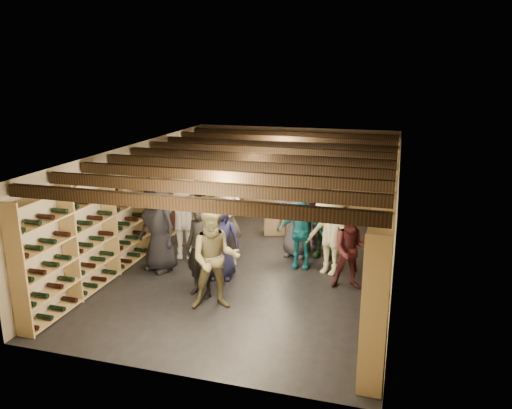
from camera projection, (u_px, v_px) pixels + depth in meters
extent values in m
plane|color=black|center=(255.00, 265.00, 10.43)|extent=(8.00, 8.00, 0.00)
cube|color=tan|center=(295.00, 171.00, 13.81)|extent=(5.50, 0.02, 2.40)
cube|color=tan|center=(168.00, 293.00, 6.40)|extent=(5.50, 0.02, 2.40)
cube|color=tan|center=(134.00, 200.00, 10.84)|extent=(0.02, 8.00, 2.40)
cube|color=tan|center=(395.00, 221.00, 9.37)|extent=(0.02, 8.00, 2.40)
cube|color=beige|center=(255.00, 151.00, 9.78)|extent=(5.50, 8.00, 0.01)
cube|color=black|center=(181.00, 203.00, 6.58)|extent=(5.40, 0.12, 0.18)
cube|color=black|center=(206.00, 188.00, 7.39)|extent=(5.40, 0.12, 0.18)
cube|color=black|center=(225.00, 176.00, 8.20)|extent=(5.40, 0.12, 0.18)
cube|color=black|center=(241.00, 166.00, 9.01)|extent=(5.40, 0.12, 0.18)
cube|color=black|center=(255.00, 158.00, 9.82)|extent=(5.40, 0.12, 0.18)
cube|color=black|center=(266.00, 151.00, 10.63)|extent=(5.40, 0.12, 0.18)
cube|color=black|center=(276.00, 145.00, 11.44)|extent=(5.40, 0.12, 0.18)
cube|color=black|center=(285.00, 140.00, 12.25)|extent=(5.40, 0.12, 0.18)
cube|color=black|center=(292.00, 135.00, 13.06)|extent=(5.40, 0.12, 0.18)
cube|color=tan|center=(141.00, 206.00, 10.82)|extent=(0.32, 7.50, 2.15)
cube|color=tan|center=(385.00, 226.00, 9.45)|extent=(0.32, 7.50, 2.15)
cube|color=tan|center=(294.00, 177.00, 13.68)|extent=(4.70, 0.30, 2.15)
cube|color=tan|center=(275.00, 230.00, 12.33)|extent=(0.57, 0.46, 0.17)
cube|color=tan|center=(275.00, 224.00, 12.29)|extent=(0.57, 0.46, 0.17)
cube|color=tan|center=(275.00, 217.00, 12.24)|extent=(0.57, 0.46, 0.17)
cube|color=tan|center=(275.00, 211.00, 12.20)|extent=(0.57, 0.46, 0.17)
cube|color=tan|center=(286.00, 229.00, 12.47)|extent=(0.52, 0.36, 0.17)
cube|color=tan|center=(286.00, 222.00, 12.42)|extent=(0.52, 0.36, 0.17)
cube|color=tan|center=(286.00, 216.00, 12.37)|extent=(0.52, 0.36, 0.17)
cube|color=tan|center=(326.00, 238.00, 11.76)|extent=(0.55, 0.41, 0.17)
imported|color=black|center=(158.00, 226.00, 9.93)|extent=(1.06, 0.87, 1.85)
imported|color=black|center=(201.00, 250.00, 8.81)|extent=(0.74, 0.60, 1.74)
imported|color=brown|center=(215.00, 259.00, 8.36)|extent=(1.04, 0.93, 1.77)
imported|color=beige|center=(330.00, 234.00, 9.78)|extent=(1.21, 0.95, 1.65)
imported|color=#146F80|center=(301.00, 232.00, 10.12)|extent=(0.90, 0.43, 1.50)
imported|color=brown|center=(171.00, 211.00, 11.36)|extent=(1.60, 1.02, 1.65)
imported|color=#1D1F47|center=(220.00, 240.00, 9.57)|extent=(0.88, 0.69, 1.58)
imported|color=gray|center=(226.00, 220.00, 10.25)|extent=(0.80, 0.64, 1.90)
imported|color=#42181C|center=(352.00, 250.00, 9.16)|extent=(0.82, 0.70, 1.49)
imported|color=beige|center=(183.00, 217.00, 10.56)|extent=(1.34, 1.02, 1.83)
imported|color=#214525|center=(324.00, 216.00, 10.63)|extent=(1.15, 0.63, 1.86)
imported|color=slate|center=(307.00, 209.00, 11.16)|extent=(1.77, 0.85, 1.83)
imported|color=#323237|center=(297.00, 217.00, 10.70)|extent=(0.91, 0.65, 1.74)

